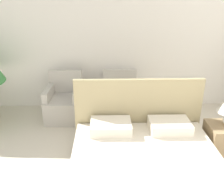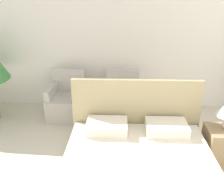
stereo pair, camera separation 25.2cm
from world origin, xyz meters
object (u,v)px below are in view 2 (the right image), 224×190
bed (139,179)px  armchair_near_window_left (67,103)px  nightstand (222,145)px  armchair_near_window_right (121,104)px  side_table (94,106)px

bed → armchair_near_window_left: bearing=122.3°
armchair_near_window_left → nightstand: 2.72m
bed → armchair_near_window_right: bearing=96.3°
bed → armchair_near_window_left: bed is taller
nightstand → side_table: (-1.91, 1.22, -0.02)m
bed → nightstand: 1.38m
bed → armchair_near_window_right: bed is taller
side_table → nightstand: bearing=-32.6°
armchair_near_window_left → armchair_near_window_right: 1.02m
bed → nightstand: bearing=30.9°
armchair_near_window_right → nightstand: (1.40, -1.25, -0.02)m
armchair_near_window_left → side_table: (0.51, -0.03, -0.04)m
armchair_near_window_left → side_table: bearing=-0.5°
armchair_near_window_right → nightstand: size_ratio=1.69×
armchair_near_window_right → side_table: (-0.51, -0.03, -0.04)m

